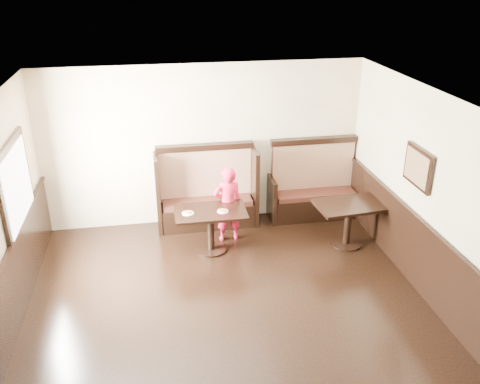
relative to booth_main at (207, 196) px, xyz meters
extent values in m
plane|color=black|center=(0.00, -3.30, -0.53)|extent=(7.00, 7.00, 0.00)
plane|color=beige|center=(0.00, 0.20, 0.87)|extent=(5.50, 0.00, 5.50)
plane|color=beige|center=(2.75, -3.30, 0.87)|extent=(0.00, 7.00, 7.00)
plane|color=white|center=(0.00, -3.30, 2.27)|extent=(7.00, 7.00, 0.00)
cube|color=black|center=(2.72, -3.30, -0.03)|extent=(0.05, 6.90, 1.00)
cube|color=black|center=(-2.71, -1.40, 1.02)|extent=(0.05, 1.50, 1.20)
cube|color=white|center=(-2.69, -1.40, 1.02)|extent=(0.01, 1.30, 1.00)
cube|color=black|center=(2.71, -2.10, 1.17)|extent=(0.04, 0.70, 0.55)
cube|color=olive|center=(2.69, -2.10, 1.17)|extent=(0.01, 0.60, 0.45)
cube|color=black|center=(0.00, -0.08, -0.32)|extent=(1.60, 0.50, 0.42)
cube|color=#391A12|center=(0.00, -0.08, -0.07)|extent=(1.54, 0.46, 0.09)
cube|color=#50101A|center=(0.00, 0.13, 0.37)|extent=(1.60, 0.12, 0.92)
cube|color=black|center=(0.00, 0.13, 0.87)|extent=(1.68, 0.16, 0.10)
cube|color=black|center=(-0.84, 0.02, 0.15)|extent=(0.07, 0.72, 1.36)
cube|color=black|center=(0.84, 0.02, 0.15)|extent=(0.07, 0.72, 1.36)
cube|color=black|center=(1.95, -0.08, -0.32)|extent=(1.50, 0.50, 0.42)
cube|color=#391A12|center=(1.95, -0.08, -0.07)|extent=(1.44, 0.46, 0.09)
cube|color=#50101A|center=(1.95, 0.13, 0.37)|extent=(1.50, 0.12, 0.92)
cube|color=black|center=(1.95, 0.13, 0.87)|extent=(1.58, 0.16, 0.10)
cube|color=black|center=(1.16, 0.02, -0.13)|extent=(0.07, 0.72, 0.80)
cube|color=black|center=(2.74, 0.02, -0.13)|extent=(0.07, 0.72, 0.80)
cube|color=black|center=(-0.05, -0.95, 0.17)|extent=(1.13, 0.71, 0.05)
cylinder|color=black|center=(-0.05, -0.95, -0.19)|extent=(0.11, 0.11, 0.65)
cylinder|color=black|center=(-0.05, -0.95, -0.51)|extent=(0.49, 0.49, 0.03)
cube|color=black|center=(2.17, -1.15, 0.19)|extent=(1.13, 0.80, 0.05)
cylinder|color=black|center=(2.17, -1.15, -0.18)|extent=(0.12, 0.12, 0.68)
cylinder|color=black|center=(2.17, -1.15, -0.51)|extent=(0.51, 0.51, 0.03)
imported|color=red|center=(0.28, -0.63, 0.12)|extent=(0.49, 0.34, 1.30)
cylinder|color=white|center=(-0.40, -0.98, 0.19)|extent=(0.19, 0.19, 0.01)
cylinder|color=tan|center=(-0.40, -0.98, 0.21)|extent=(0.11, 0.11, 0.02)
cylinder|color=#EABA54|center=(-0.40, -0.98, 0.22)|extent=(0.10, 0.10, 0.01)
cylinder|color=white|center=(0.14, -1.01, 0.19)|extent=(0.18, 0.18, 0.01)
cylinder|color=tan|center=(0.14, -1.01, 0.21)|extent=(0.11, 0.11, 0.01)
cylinder|color=#EABA54|center=(0.14, -1.01, 0.22)|extent=(0.09, 0.09, 0.01)
camera|label=1|loc=(-0.85, -8.05, 3.74)|focal=38.00mm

